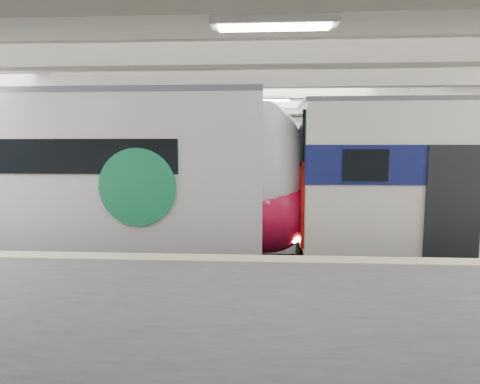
{
  "coord_description": "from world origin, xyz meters",
  "views": [
    {
      "loc": [
        -0.12,
        -11.26,
        3.39
      ],
      "look_at": [
        -0.84,
        1.0,
        2.0
      ],
      "focal_mm": 30.0,
      "sensor_mm": 36.0,
      "label": 1
    }
  ],
  "objects": [
    {
      "name": "station_hall",
      "position": [
        0.0,
        -1.74,
        3.24
      ],
      "size": [
        36.0,
        24.0,
        5.75
      ],
      "color": "black",
      "rests_on": "ground"
    },
    {
      "name": "modern_emu",
      "position": [
        -5.77,
        -0.0,
        2.41
      ],
      "size": [
        15.47,
        3.19,
        4.91
      ],
      "color": "silver",
      "rests_on": "ground"
    },
    {
      "name": "far_train",
      "position": [
        -5.26,
        5.5,
        2.32
      ],
      "size": [
        14.12,
        3.05,
        4.49
      ],
      "rotation": [
        0.0,
        0.0,
        0.01
      ],
      "color": "silver",
      "rests_on": "ground"
    }
  ]
}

